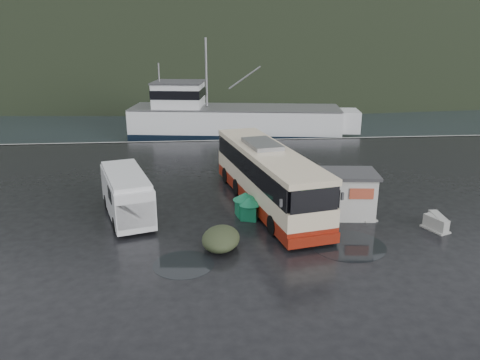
{
  "coord_description": "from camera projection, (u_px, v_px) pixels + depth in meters",
  "views": [
    {
      "loc": [
        -2.12,
        -25.28,
        10.5
      ],
      "look_at": [
        0.24,
        1.88,
        1.7
      ],
      "focal_mm": 35.0,
      "sensor_mm": 36.0,
      "label": 1
    }
  ],
  "objects": [
    {
      "name": "fishing_trawler",
      "position": [
        235.0,
        125.0,
        53.86
      ],
      "size": [
        28.51,
        10.07,
        11.17
      ],
      "primitive_type": null,
      "rotation": [
        0.0,
        0.0,
        -0.14
      ],
      "color": "silver",
      "rests_on": "ground"
    },
    {
      "name": "ground",
      "position": [
        239.0,
        217.0,
        27.37
      ],
      "size": [
        160.0,
        160.0,
        0.0
      ],
      "primitive_type": "plane",
      "color": "black",
      "rests_on": "ground"
    },
    {
      "name": "puddles",
      "position": [
        315.0,
        227.0,
        26.09
      ],
      "size": [
        14.94,
        14.08,
        0.01
      ],
      "color": "black",
      "rests_on": "ground"
    },
    {
      "name": "waste_bin_right",
      "position": [
        250.0,
        219.0,
        27.15
      ],
      "size": [
        1.2,
        1.2,
        1.32
      ],
      "primitive_type": null,
      "rotation": [
        0.0,
        0.0,
        -0.31
      ],
      "color": "#14744A",
      "rests_on": "ground"
    },
    {
      "name": "headland",
      "position": [
        219.0,
        49.0,
        265.22
      ],
      "size": [
        780.0,
        540.0,
        570.0
      ],
      "primitive_type": "ellipsoid",
      "color": "black",
      "rests_on": "ground"
    },
    {
      "name": "jersey_barrier_b",
      "position": [
        435.0,
        230.0,
        25.68
      ],
      "size": [
        1.26,
        1.68,
        0.75
      ],
      "primitive_type": null,
      "rotation": [
        0.0,
        0.0,
        0.38
      ],
      "color": "#999993",
      "rests_on": "ground"
    },
    {
      "name": "ticket_kiosk",
      "position": [
        344.0,
        215.0,
        27.73
      ],
      "size": [
        3.69,
        2.95,
        2.67
      ],
      "primitive_type": null,
      "rotation": [
        0.0,
        0.0,
        -0.11
      ],
      "color": "silver",
      "rests_on": "ground"
    },
    {
      "name": "quay_edge",
      "position": [
        222.0,
        141.0,
        46.33
      ],
      "size": [
        160.0,
        0.6,
        1.5
      ],
      "primitive_type": "cube",
      "color": "#999993",
      "rests_on": "ground"
    },
    {
      "name": "dome_tent",
      "position": [
        221.0,
        248.0,
        23.55
      ],
      "size": [
        2.35,
        2.95,
        1.04
      ],
      "primitive_type": null,
      "rotation": [
        0.0,
        0.0,
        -0.19
      ],
      "color": "#313A23",
      "rests_on": "ground"
    },
    {
      "name": "waste_bin_left",
      "position": [
        245.0,
        216.0,
        27.63
      ],
      "size": [
        1.23,
        1.23,
        1.46
      ],
      "primitive_type": null,
      "rotation": [
        0.0,
        0.0,
        0.19
      ],
      "color": "#14744A",
      "rests_on": "ground"
    },
    {
      "name": "jersey_barrier_a",
      "position": [
        365.0,
        218.0,
        27.35
      ],
      "size": [
        1.0,
        1.63,
        0.76
      ],
      "primitive_type": null,
      "rotation": [
        0.0,
        0.0,
        0.16
      ],
      "color": "#999993",
      "rests_on": "ground"
    },
    {
      "name": "coach_bus",
      "position": [
        267.0,
        204.0,
        29.44
      ],
      "size": [
        6.05,
        13.85,
        3.81
      ],
      "primitive_type": null,
      "rotation": [
        0.0,
        0.0,
        0.21
      ],
      "color": "beige",
      "rests_on": "ground"
    },
    {
      "name": "jersey_barrier_c",
      "position": [
        436.0,
        227.0,
        26.01
      ],
      "size": [
        0.88,
        1.6,
        0.77
      ],
      "primitive_type": null,
      "rotation": [
        0.0,
        0.0,
        -0.07
      ],
      "color": "#999993",
      "rests_on": "ground"
    },
    {
      "name": "white_van",
      "position": [
        128.0,
        216.0,
        27.55
      ],
      "size": [
        4.03,
        6.86,
        2.71
      ],
      "primitive_type": null,
      "rotation": [
        0.0,
        0.0,
        0.3
      ],
      "color": "silver",
      "rests_on": "ground"
    },
    {
      "name": "harbor_water",
      "position": [
        206.0,
        69.0,
        131.66
      ],
      "size": [
        300.0,
        180.0,
        0.02
      ],
      "primitive_type": "cube",
      "color": "black",
      "rests_on": "ground"
    }
  ]
}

